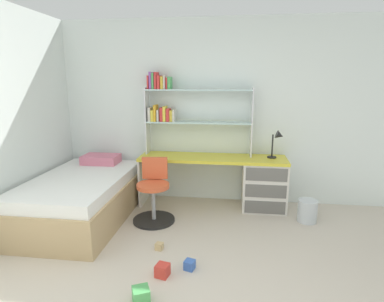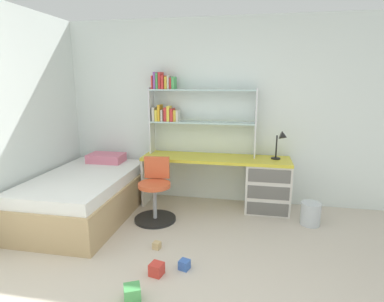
% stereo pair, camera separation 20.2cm
% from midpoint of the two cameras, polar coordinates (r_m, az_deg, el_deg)
% --- Properties ---
extents(room_shell, '(5.44, 6.35, 2.55)m').
position_cam_midpoint_polar(room_shell, '(3.35, -19.71, 4.36)').
color(room_shell, silver).
rests_on(room_shell, ground_plane).
extents(desk, '(1.99, 0.50, 0.71)m').
position_cam_midpoint_polar(desk, '(4.31, 9.29, -5.33)').
color(desk, gold).
rests_on(desk, ground_plane).
extents(bookshelf_hutch, '(1.47, 0.22, 1.13)m').
position_cam_midpoint_polar(bookshelf_hutch, '(4.33, -3.38, 8.10)').
color(bookshelf_hutch, silver).
rests_on(bookshelf_hutch, desk).
extents(desk_lamp, '(0.20, 0.17, 0.38)m').
position_cam_midpoint_polar(desk_lamp, '(4.22, 14.09, 1.99)').
color(desk_lamp, black).
rests_on(desk_lamp, desk).
extents(swivel_chair, '(0.52, 0.52, 0.78)m').
position_cam_midpoint_polar(swivel_chair, '(3.95, -8.48, -8.33)').
color(swivel_chair, black).
rests_on(swivel_chair, ground_plane).
extents(bed_platform, '(1.11, 1.81, 0.68)m').
position_cam_midpoint_polar(bed_platform, '(4.23, -20.83, -8.01)').
color(bed_platform, tan).
rests_on(bed_platform, ground_plane).
extents(waste_bin, '(0.24, 0.24, 0.28)m').
position_cam_midpoint_polar(waste_bin, '(4.16, 19.00, -10.31)').
color(waste_bin, silver).
rests_on(waste_bin, ground_plane).
extents(toy_block_green_0, '(0.17, 0.17, 0.13)m').
position_cam_midpoint_polar(toy_block_green_0, '(2.76, -11.58, -24.50)').
color(toy_block_green_0, '#479E51').
rests_on(toy_block_green_0, ground_plane).
extents(toy_block_natural_1, '(0.09, 0.09, 0.07)m').
position_cam_midpoint_polar(toy_block_natural_1, '(3.42, -7.77, -16.89)').
color(toy_block_natural_1, tan).
rests_on(toy_block_natural_1, ground_plane).
extents(toy_block_blue_2, '(0.11, 0.11, 0.09)m').
position_cam_midpoint_polar(toy_block_blue_2, '(3.09, -2.44, -20.09)').
color(toy_block_blue_2, '#3860B7').
rests_on(toy_block_blue_2, ground_plane).
extents(toy_block_red_3, '(0.14, 0.14, 0.11)m').
position_cam_midpoint_polar(toy_block_red_3, '(3.02, -7.47, -20.83)').
color(toy_block_red_3, red).
rests_on(toy_block_red_3, ground_plane).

